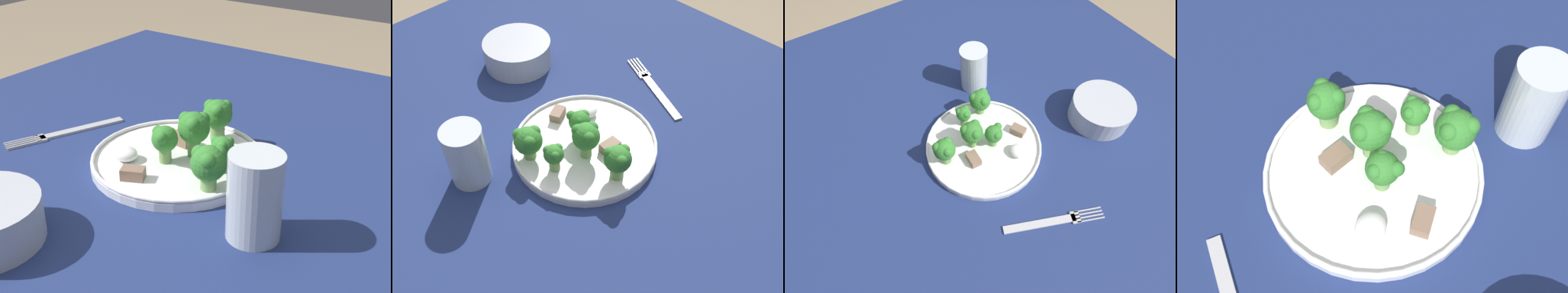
# 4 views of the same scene
# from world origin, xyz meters

# --- Properties ---
(table) EXTENTS (1.13, 1.15, 0.74)m
(table) POSITION_xyz_m (0.00, 0.00, 0.65)
(table) COLOR navy
(table) RESTS_ON ground_plane
(dinner_plate) EXTENTS (0.25, 0.25, 0.02)m
(dinner_plate) POSITION_xyz_m (0.05, -0.02, 0.75)
(dinner_plate) COLOR white
(dinner_plate) RESTS_ON table
(drinking_glass) EXTENTS (0.06, 0.06, 0.11)m
(drinking_glass) POSITION_xyz_m (-0.13, 0.07, 0.79)
(drinking_glass) COLOR silver
(drinking_glass) RESTS_ON table
(broccoli_floret_near_rim_left) EXTENTS (0.05, 0.05, 0.07)m
(broccoli_floret_near_rim_left) POSITION_xyz_m (0.03, -0.04, 0.79)
(broccoli_floret_near_rim_left) COLOR #709E56
(broccoli_floret_near_rim_left) RESTS_ON dinner_plate
(broccoli_floret_center_left) EXTENTS (0.05, 0.05, 0.06)m
(broccoli_floret_center_left) POSITION_xyz_m (-0.04, 0.03, 0.79)
(broccoli_floret_center_left) COLOR #709E56
(broccoli_floret_center_left) RESTS_ON dinner_plate
(broccoli_floret_back_left) EXTENTS (0.04, 0.04, 0.06)m
(broccoli_floret_back_left) POSITION_xyz_m (0.05, 0.00, 0.79)
(broccoli_floret_back_left) COLOR #709E56
(broccoli_floret_back_left) RESTS_ON dinner_plate
(broccoli_floret_front_left) EXTENTS (0.03, 0.03, 0.05)m
(broccoli_floret_front_left) POSITION_xyz_m (-0.03, -0.02, 0.78)
(broccoli_floret_front_left) COLOR #709E56
(broccoli_floret_front_left) RESTS_ON dinner_plate
(broccoli_floret_center_back) EXTENTS (0.05, 0.04, 0.06)m
(broccoli_floret_center_back) POSITION_xyz_m (0.03, -0.11, 0.79)
(broccoli_floret_center_back) COLOR #709E56
(broccoli_floret_center_back) RESTS_ON dinner_plate
(meat_slice_front_slice) EXTENTS (0.03, 0.02, 0.02)m
(meat_slice_front_slice) POSITION_xyz_m (0.07, -0.06, 0.76)
(meat_slice_front_slice) COLOR #846651
(meat_slice_front_slice) RESTS_ON dinner_plate
(meat_slice_middle_slice) EXTENTS (0.04, 0.03, 0.02)m
(meat_slice_middle_slice) POSITION_xyz_m (0.06, 0.06, 0.76)
(meat_slice_middle_slice) COLOR #846651
(meat_slice_middle_slice) RESTS_ON dinner_plate
(sauce_dollop) EXTENTS (0.04, 0.03, 0.02)m
(sauce_dollop) POSITION_xyz_m (0.10, 0.03, 0.76)
(sauce_dollop) COLOR white
(sauce_dollop) RESTS_ON dinner_plate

